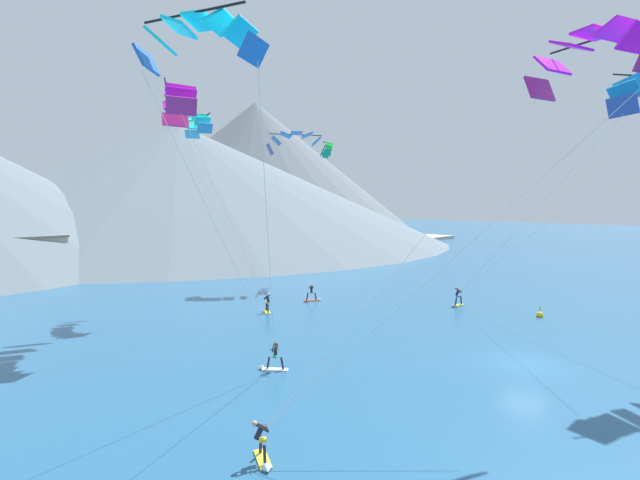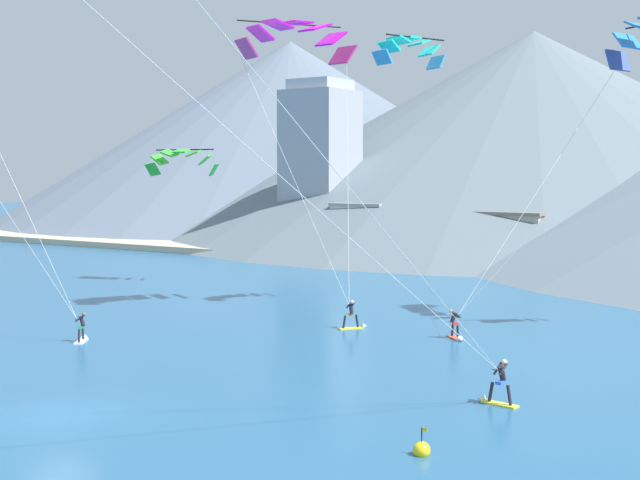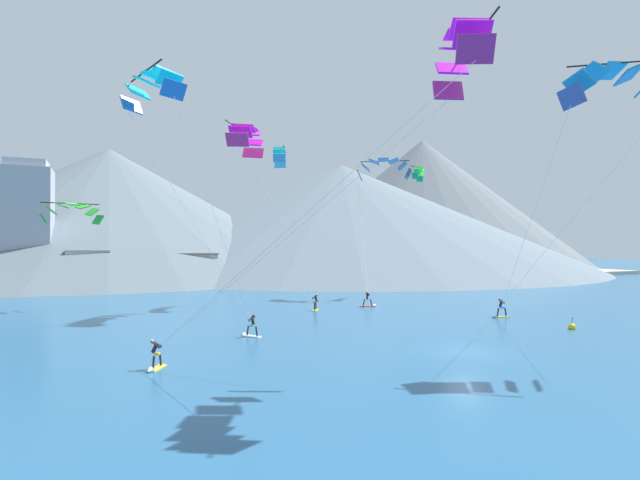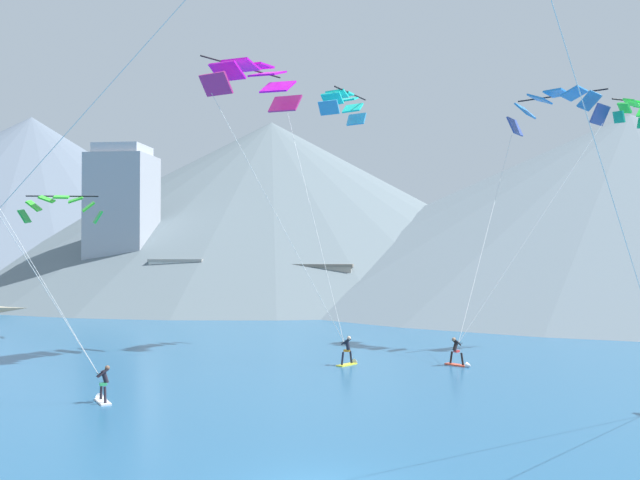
% 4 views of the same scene
% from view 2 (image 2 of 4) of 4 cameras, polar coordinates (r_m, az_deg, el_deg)
% --- Properties ---
extents(ground_plane, '(400.00, 400.00, 0.00)m').
position_cam_2_polar(ground_plane, '(34.33, -16.33, -10.76)').
color(ground_plane, '#23567F').
extents(kitesurfer_near_lead, '(1.78, 0.71, 1.80)m').
position_cam_2_polar(kitesurfer_near_lead, '(35.13, 11.20, -9.36)').
color(kitesurfer_near_lead, yellow).
rests_on(kitesurfer_near_lead, ground).
extents(kitesurfer_near_trail, '(1.33, 1.65, 1.65)m').
position_cam_2_polar(kitesurfer_near_trail, '(48.57, -14.96, -5.76)').
color(kitesurfer_near_trail, white).
rests_on(kitesurfer_near_trail, ground).
extents(kitesurfer_mid_center, '(1.27, 1.68, 1.75)m').
position_cam_2_polar(kitesurfer_mid_center, '(50.72, 2.21, -5.12)').
color(kitesurfer_mid_center, yellow).
rests_on(kitesurfer_mid_center, ground).
extents(kitesurfer_far_right, '(1.54, 1.49, 1.68)m').
position_cam_2_polar(kitesurfer_far_right, '(48.01, 8.70, -5.74)').
color(kitesurfer_far_right, '#E54C33').
rests_on(kitesurfer_far_right, ground).
extents(parafoil_kite_mid_center, '(8.74, 7.68, 16.96)m').
position_cam_2_polar(parafoil_kite_mid_center, '(56.73, -1.52, 12.88)').
color(parafoil_kite_mid_center, '#BB2474').
extents(parafoil_kite_distant_low_drift, '(5.95, 3.33, 2.20)m').
position_cam_2_polar(parafoil_kite_distant_low_drift, '(71.67, -8.80, 5.15)').
color(parafoil_kite_distant_low_drift, green).
extents(parafoil_kite_distant_mid_solo, '(3.02, 5.30, 1.87)m').
position_cam_2_polar(parafoil_kite_distant_mid_solo, '(58.18, 5.76, 12.13)').
color(parafoil_kite_distant_mid_solo, '#3492C8').
extents(race_marker_buoy, '(0.56, 0.56, 1.02)m').
position_cam_2_polar(race_marker_buoy, '(28.82, 6.52, -13.22)').
color(race_marker_buoy, yellow).
rests_on(race_marker_buoy, ground).
extents(shoreline_strip, '(180.00, 10.00, 0.70)m').
position_cam_2_polar(shoreline_strip, '(80.99, 15.59, -1.84)').
color(shoreline_strip, '#BCAD8E').
rests_on(shoreline_strip, ground).
extents(shore_building_harbour_front, '(6.12, 4.92, 5.70)m').
position_cam_2_polar(shore_building_harbour_front, '(93.03, 2.95, 0.64)').
color(shore_building_harbour_front, silver).
rests_on(shore_building_harbour_front, ground).
extents(shore_building_quay_east, '(8.60, 5.35, 5.16)m').
position_cam_2_polar(shore_building_quay_east, '(87.29, 11.83, 0.14)').
color(shore_building_quay_east, '#A89E8E').
rests_on(shore_building_quay_east, ground).
extents(highrise_tower, '(7.00, 7.00, 19.26)m').
position_cam_2_polar(highrise_tower, '(101.08, 0.02, 4.66)').
color(highrise_tower, '#999EA8').
rests_on(highrise_tower, ground).
extents(mountain_peak_west_ridge, '(101.40, 101.40, 31.31)m').
position_cam_2_polar(mountain_peak_west_ridge, '(154.73, -1.92, 6.85)').
color(mountain_peak_west_ridge, slate).
rests_on(mountain_peak_west_ridge, ground).
extents(mountain_peak_east_shoulder, '(103.34, 103.34, 28.23)m').
position_cam_2_polar(mountain_peak_east_shoulder, '(127.23, 13.43, 6.59)').
color(mountain_peak_east_shoulder, slate).
rests_on(mountain_peak_east_shoulder, ground).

